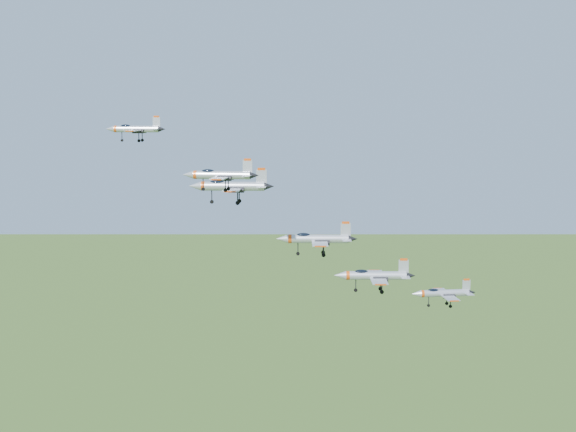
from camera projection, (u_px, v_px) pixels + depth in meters
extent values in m
cylinder|color=#A7ABB4|center=(136.00, 129.00, 141.20)|extent=(8.09, 3.14, 1.16)
cone|color=#A7ABB4|center=(110.00, 129.00, 141.79)|extent=(1.85, 1.53, 1.16)
cone|color=black|center=(162.00, 129.00, 140.63)|extent=(1.46, 1.27, 0.99)
ellipsoid|color=black|center=(126.00, 126.00, 141.38)|extent=(2.12, 1.30, 0.74)
cube|color=#A7ABB4|center=(133.00, 131.00, 138.74)|extent=(2.98, 4.33, 0.13)
cube|color=#A7ABB4|center=(142.00, 130.00, 143.67)|extent=(2.98, 4.33, 0.13)
cube|color=#A7ABB4|center=(156.00, 122.00, 140.59)|extent=(1.33, 0.44, 1.88)
cube|color=#C4440D|center=(156.00, 117.00, 140.46)|extent=(0.98, 0.37, 0.31)
cylinder|color=#A7ABB4|center=(233.00, 186.00, 126.36)|extent=(10.13, 3.15, 1.45)
cone|color=#A7ABB4|center=(195.00, 186.00, 126.61)|extent=(2.22, 1.77, 1.45)
cone|color=black|center=(269.00, 186.00, 126.11)|extent=(1.75, 1.48, 1.23)
ellipsoid|color=black|center=(217.00, 183.00, 126.39)|extent=(2.59, 1.45, 0.92)
cube|color=#A7ABB4|center=(232.00, 190.00, 123.29)|extent=(3.37, 5.27, 0.16)
cube|color=#A7ABB4|center=(236.00, 186.00, 129.47)|extent=(3.37, 5.27, 0.16)
cube|color=#A7ABB4|center=(262.00, 177.00, 125.96)|extent=(1.67, 0.42, 2.34)
cube|color=#C4440D|center=(261.00, 169.00, 125.79)|extent=(1.23, 0.36, 0.39)
cylinder|color=#A7ABB4|center=(222.00, 175.00, 114.08)|extent=(8.24, 3.23, 1.19)
cone|color=#A7ABB4|center=(188.00, 175.00, 114.70)|extent=(1.89, 1.56, 1.19)
cone|color=black|center=(255.00, 175.00, 113.48)|extent=(1.49, 1.30, 1.01)
ellipsoid|color=black|center=(208.00, 172.00, 114.27)|extent=(2.16, 1.33, 0.75)
cube|color=#A7ABB4|center=(219.00, 178.00, 111.58)|extent=(3.05, 4.41, 0.13)
cube|color=#A7ABB4|center=(227.00, 175.00, 116.59)|extent=(3.05, 4.41, 0.13)
cube|color=#A7ABB4|center=(248.00, 167.00, 113.44)|extent=(1.35, 0.45, 1.91)
cube|color=#C4440D|center=(247.00, 160.00, 113.30)|extent=(1.00, 0.38, 0.32)
cylinder|color=#A7ABB4|center=(318.00, 239.00, 135.40)|extent=(10.32, 2.89, 1.48)
cone|color=#A7ABB4|center=(282.00, 239.00, 135.47)|extent=(2.23, 1.75, 1.48)
cone|color=black|center=(353.00, 239.00, 135.33)|extent=(1.75, 1.46, 1.25)
ellipsoid|color=black|center=(303.00, 236.00, 135.35)|extent=(2.62, 1.40, 0.94)
cube|color=#A7ABB4|center=(320.00, 244.00, 132.29)|extent=(3.28, 5.31, 0.16)
cube|color=#A7ABB4|center=(319.00, 237.00, 138.58)|extent=(3.28, 5.31, 0.16)
cube|color=#A7ABB4|center=(346.00, 230.00, 135.14)|extent=(1.70, 0.37, 2.38)
cube|color=#C4440D|center=(346.00, 223.00, 134.97)|extent=(1.26, 0.33, 0.40)
cylinder|color=#A7ABB4|center=(376.00, 276.00, 120.22)|extent=(9.14, 2.59, 1.31)
cone|color=#A7ABB4|center=(340.00, 275.00, 120.30)|extent=(1.98, 1.55, 1.31)
cone|color=black|center=(411.00, 276.00, 120.14)|extent=(1.55, 1.30, 1.11)
ellipsoid|color=black|center=(361.00, 272.00, 120.19)|extent=(2.32, 1.25, 0.83)
cube|color=#A7ABB4|center=(379.00, 281.00, 117.46)|extent=(2.92, 4.71, 0.14)
cube|color=#A7ABB4|center=(376.00, 273.00, 123.04)|extent=(2.92, 4.71, 0.14)
cube|color=#A7ABB4|center=(404.00, 267.00, 119.98)|extent=(1.51, 0.34, 2.11)
cube|color=#C4440D|center=(404.00, 259.00, 119.83)|extent=(1.11, 0.30, 0.35)
cylinder|color=#A7ABB4|center=(445.00, 293.00, 135.99)|extent=(8.32, 1.33, 1.20)
cone|color=#A7ABB4|center=(416.00, 294.00, 135.43)|extent=(1.68, 1.22, 1.20)
cone|color=black|center=(472.00, 292.00, 136.52)|extent=(1.31, 1.04, 1.02)
ellipsoid|color=black|center=(433.00, 291.00, 135.70)|extent=(2.04, 0.89, 0.76)
cube|color=#A7ABB4|center=(450.00, 298.00, 133.50)|extent=(2.18, 4.09, 0.13)
cube|color=#A7ABB4|center=(441.00, 291.00, 138.58)|extent=(2.18, 4.09, 0.13)
cube|color=#A7ABB4|center=(466.00, 285.00, 136.24)|extent=(1.38, 0.13, 1.94)
cube|color=#C4440D|center=(467.00, 280.00, 136.10)|extent=(1.02, 0.14, 0.32)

